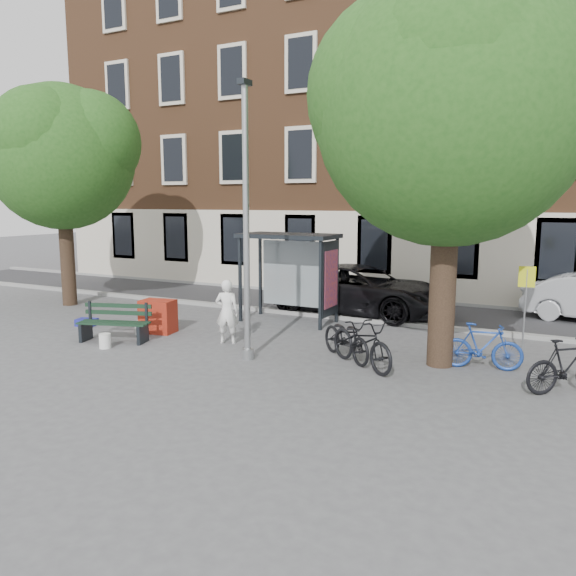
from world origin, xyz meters
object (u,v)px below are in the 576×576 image
at_px(lamppost, 246,237).
at_px(painter, 227,312).
at_px(notice_sign, 526,290).
at_px(bike_a, 346,337).
at_px(bike_d, 567,366).
at_px(bike_c, 362,342).
at_px(car_dark, 360,290).
at_px(bus_shelter, 302,258).
at_px(red_stand, 158,316).
at_px(bike_b, 482,346).
at_px(bench, 115,325).

relative_size(lamppost, painter, 3.75).
distance_m(painter, notice_sign, 7.10).
height_order(bike_a, bike_d, bike_d).
relative_size(bike_c, bike_d, 1.22).
bearing_deg(car_dark, bus_shelter, 155.27).
xyz_separation_m(lamppost, red_stand, (-3.54, 1.14, -2.33)).
relative_size(lamppost, bike_a, 3.17).
relative_size(painter, bike_d, 0.93).
height_order(bike_c, car_dark, car_dark).
distance_m(red_stand, notice_sign, 9.36).
bearing_deg(red_stand, bike_c, -5.12).
relative_size(bus_shelter, bike_d, 1.63).
distance_m(painter, bike_b, 6.10).
distance_m(car_dark, red_stand, 6.39).
height_order(bench, car_dark, car_dark).
bearing_deg(bike_d, bike_c, 51.47).
relative_size(bike_a, bike_c, 0.90).
bearing_deg(bike_b, bus_shelter, 55.10).
bearing_deg(bus_shelter, notice_sign, -9.59).
height_order(painter, bike_a, painter).
xyz_separation_m(lamppost, bike_b, (4.86, 1.60, -2.28)).
bearing_deg(bench, painter, 4.96).
xyz_separation_m(bike_a, bike_c, (0.52, -0.42, 0.05)).
bearing_deg(bike_d, lamppost, 55.80).
bearing_deg(painter, lamppost, 121.06).
height_order(bike_a, red_stand, bike_a).
bearing_deg(bike_b, bike_a, 91.31).
bearing_deg(bus_shelter, bike_a, -49.84).
bearing_deg(lamppost, bench, -178.21).
bearing_deg(bike_d, red_stand, 47.02).
bearing_deg(car_dark, lamppost, 179.19).
xyz_separation_m(painter, bike_b, (6.06, 0.60, -0.31)).
xyz_separation_m(bike_a, notice_sign, (3.55, 2.05, 1.06)).
xyz_separation_m(bike_c, bike_d, (3.98, 0.16, -0.04)).
bearing_deg(bus_shelter, bench, -127.87).
distance_m(bench, car_dark, 7.61).
bearing_deg(bike_c, bench, 131.60).
bearing_deg(bench, car_dark, 37.33).
bearing_deg(painter, bench, 3.47).
bearing_deg(red_stand, lamppost, -17.81).
height_order(bike_c, bike_d, bike_c).
relative_size(bench, car_dark, 0.34).
bearing_deg(red_stand, bus_shelter, 45.39).
bearing_deg(bike_c, notice_sign, -15.58).
relative_size(bike_a, bike_d, 1.10).
relative_size(bike_b, notice_sign, 0.79).
distance_m(bike_a, notice_sign, 4.23).
bearing_deg(bike_a, bike_c, -90.34).
distance_m(lamppost, bike_d, 6.92).
bearing_deg(bike_a, bike_d, -54.68).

